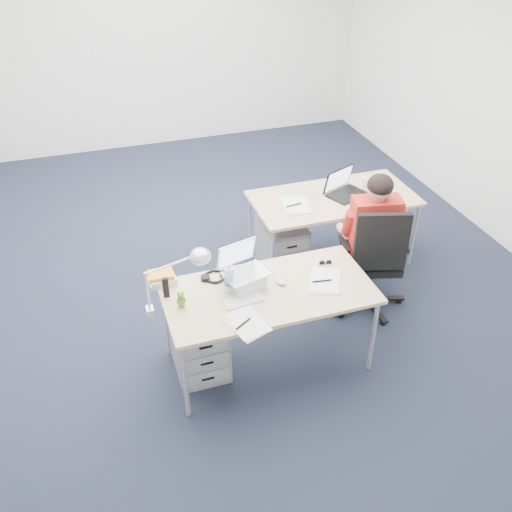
{
  "coord_description": "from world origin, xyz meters",
  "views": [
    {
      "loc": [
        -1.18,
        -4.56,
        3.37
      ],
      "look_at": [
        -0.0,
        -1.03,
        0.85
      ],
      "focal_mm": 40.0,
      "sensor_mm": 36.0,
      "label": 1
    }
  ],
  "objects_px": {
    "office_chair": "(369,278)",
    "drawer_pedestal_far": "(282,248)",
    "seated_person": "(368,235)",
    "desk_near": "(269,295)",
    "desk_lamp": "(168,283)",
    "sunglasses": "(325,263)",
    "water_bottle": "(229,278)",
    "cordless_phone": "(166,287)",
    "silver_laptop": "(246,269)",
    "drawer_pedestal_near": "(199,342)",
    "can_koozie": "(251,284)",
    "bear_figurine": "(181,299)",
    "wireless_keyboard": "(243,300)",
    "desk_far": "(333,201)",
    "book_stack": "(162,278)",
    "headphones": "(215,276)",
    "computer_mouse": "(281,282)",
    "far_cup": "(365,182)",
    "dark_laptop": "(348,183)"
  },
  "relations": [
    {
      "from": "office_chair",
      "to": "drawer_pedestal_far",
      "type": "distance_m",
      "value": 0.96
    },
    {
      "from": "office_chair",
      "to": "seated_person",
      "type": "bearing_deg",
      "value": 95.24
    },
    {
      "from": "desk_near",
      "to": "desk_lamp",
      "type": "distance_m",
      "value": 0.81
    },
    {
      "from": "office_chair",
      "to": "drawer_pedestal_far",
      "type": "bearing_deg",
      "value": 141.72
    },
    {
      "from": "sunglasses",
      "to": "desk_lamp",
      "type": "relative_size",
      "value": 0.21
    },
    {
      "from": "water_bottle",
      "to": "cordless_phone",
      "type": "height_order",
      "value": "water_bottle"
    },
    {
      "from": "desk_near",
      "to": "sunglasses",
      "type": "height_order",
      "value": "sunglasses"
    },
    {
      "from": "drawer_pedestal_far",
      "to": "silver_laptop",
      "type": "distance_m",
      "value": 1.43
    },
    {
      "from": "desk_near",
      "to": "drawer_pedestal_near",
      "type": "relative_size",
      "value": 2.91
    },
    {
      "from": "can_koozie",
      "to": "water_bottle",
      "type": "relative_size",
      "value": 0.48
    },
    {
      "from": "bear_figurine",
      "to": "sunglasses",
      "type": "height_order",
      "value": "bear_figurine"
    },
    {
      "from": "wireless_keyboard",
      "to": "water_bottle",
      "type": "bearing_deg",
      "value": 105.11
    },
    {
      "from": "desk_far",
      "to": "book_stack",
      "type": "height_order",
      "value": "book_stack"
    },
    {
      "from": "silver_laptop",
      "to": "headphones",
      "type": "relative_size",
      "value": 1.51
    },
    {
      "from": "desk_far",
      "to": "headphones",
      "type": "bearing_deg",
      "value": -147.46
    },
    {
      "from": "silver_laptop",
      "to": "water_bottle",
      "type": "distance_m",
      "value": 0.14
    },
    {
      "from": "water_bottle",
      "to": "headphones",
      "type": "bearing_deg",
      "value": 108.14
    },
    {
      "from": "computer_mouse",
      "to": "can_koozie",
      "type": "relative_size",
      "value": 0.81
    },
    {
      "from": "office_chair",
      "to": "sunglasses",
      "type": "xyz_separation_m",
      "value": [
        -0.56,
        -0.21,
        0.43
      ]
    },
    {
      "from": "seated_person",
      "to": "silver_laptop",
      "type": "distance_m",
      "value": 1.41
    },
    {
      "from": "desk_near",
      "to": "wireless_keyboard",
      "type": "relative_size",
      "value": 5.44
    },
    {
      "from": "headphones",
      "to": "bear_figurine",
      "type": "bearing_deg",
      "value": -144.08
    },
    {
      "from": "drawer_pedestal_far",
      "to": "book_stack",
      "type": "relative_size",
      "value": 2.69
    },
    {
      "from": "wireless_keyboard",
      "to": "book_stack",
      "type": "distance_m",
      "value": 0.67
    },
    {
      "from": "seated_person",
      "to": "book_stack",
      "type": "bearing_deg",
      "value": -161.33
    },
    {
      "from": "office_chair",
      "to": "bear_figurine",
      "type": "xyz_separation_m",
      "value": [
        -1.78,
        -0.37,
        0.48
      ]
    },
    {
      "from": "desk_near",
      "to": "water_bottle",
      "type": "distance_m",
      "value": 0.34
    },
    {
      "from": "desk_far",
      "to": "desk_near",
      "type": "bearing_deg",
      "value": -132.31
    },
    {
      "from": "bear_figurine",
      "to": "book_stack",
      "type": "distance_m",
      "value": 0.34
    },
    {
      "from": "desk_near",
      "to": "silver_laptop",
      "type": "height_order",
      "value": "silver_laptop"
    },
    {
      "from": "desk_near",
      "to": "can_koozie",
      "type": "distance_m",
      "value": 0.17
    },
    {
      "from": "office_chair",
      "to": "far_cup",
      "type": "bearing_deg",
      "value": 83.76
    },
    {
      "from": "sunglasses",
      "to": "drawer_pedestal_near",
      "type": "bearing_deg",
      "value": -165.42
    },
    {
      "from": "office_chair",
      "to": "book_stack",
      "type": "bearing_deg",
      "value": -162.66
    },
    {
      "from": "can_koozie",
      "to": "far_cup",
      "type": "bearing_deg",
      "value": 38.14
    },
    {
      "from": "can_koozie",
      "to": "desk_lamp",
      "type": "distance_m",
      "value": 0.65
    },
    {
      "from": "wireless_keyboard",
      "to": "far_cup",
      "type": "height_order",
      "value": "far_cup"
    },
    {
      "from": "silver_laptop",
      "to": "water_bottle",
      "type": "height_order",
      "value": "silver_laptop"
    },
    {
      "from": "desk_near",
      "to": "office_chair",
      "type": "height_order",
      "value": "office_chair"
    },
    {
      "from": "cordless_phone",
      "to": "drawer_pedestal_far",
      "type": "bearing_deg",
      "value": 42.64
    },
    {
      "from": "desk_near",
      "to": "computer_mouse",
      "type": "relative_size",
      "value": 16.74
    },
    {
      "from": "seated_person",
      "to": "desk_lamp",
      "type": "xyz_separation_m",
      "value": [
        -1.9,
        -0.57,
        0.32
      ]
    },
    {
      "from": "desk_near",
      "to": "dark_laptop",
      "type": "bearing_deg",
      "value": 44.13
    },
    {
      "from": "book_stack",
      "to": "cordless_phone",
      "type": "relative_size",
      "value": 1.2
    },
    {
      "from": "water_bottle",
      "to": "bear_figurine",
      "type": "height_order",
      "value": "water_bottle"
    },
    {
      "from": "cordless_phone",
      "to": "far_cup",
      "type": "bearing_deg",
      "value": 32.31
    },
    {
      "from": "desk_far",
      "to": "dark_laptop",
      "type": "distance_m",
      "value": 0.23
    },
    {
      "from": "desk_far",
      "to": "computer_mouse",
      "type": "relative_size",
      "value": 16.74
    },
    {
      "from": "desk_far",
      "to": "water_bottle",
      "type": "xyz_separation_m",
      "value": [
        -1.39,
        -1.12,
        0.17
      ]
    },
    {
      "from": "book_stack",
      "to": "sunglasses",
      "type": "bearing_deg",
      "value": -7.21
    }
  ]
}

